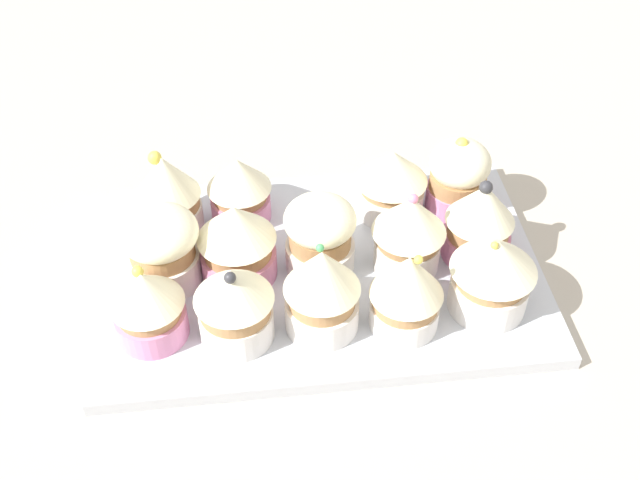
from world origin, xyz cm
name	(u,v)px	position (x,y,z in cm)	size (l,w,h in cm)	color
ground_plane	(320,288)	(0.00, 0.00, -1.50)	(180.00, 180.00, 3.00)	#B2A899
baking_tray	(320,271)	(0.00, 0.00, 0.60)	(36.48, 23.76, 1.20)	silver
cupcake_0	(148,304)	(-13.46, -5.65, 4.47)	(5.59, 5.59, 6.73)	pink
cupcake_1	(234,303)	(-7.07, -6.57, 4.85)	(5.96, 5.96, 7.37)	white
cupcake_2	(322,289)	(-0.58, -6.30, 5.20)	(5.79, 5.79, 8.07)	white
cupcake_3	(407,291)	(5.68, -6.91, 4.91)	(5.59, 5.59, 7.44)	white
cupcake_4	(492,274)	(12.54, -5.82, 4.81)	(6.65, 6.65, 7.13)	white
cupcake_5	(162,243)	(-12.58, 0.41, 4.83)	(6.22, 6.22, 6.95)	white
cupcake_6	(237,240)	(-6.65, 0.10, 4.85)	(6.35, 6.35, 7.17)	pink
cupcake_7	(322,232)	(0.22, 0.32, 4.75)	(5.82, 5.82, 6.94)	white
cupcake_8	(409,231)	(7.09, -0.69, 5.05)	(6.02, 6.02, 7.57)	white
cupcake_9	(481,223)	(13.10, -0.34, 4.99)	(5.67, 5.67, 7.82)	pink
cupcake_10	(168,194)	(-12.23, 6.12, 5.14)	(5.61, 5.61, 8.11)	white
cupcake_11	(239,188)	(-6.22, 6.95, 4.49)	(5.59, 5.59, 6.35)	pink
cupcake_12	(391,181)	(6.98, 6.34, 4.54)	(6.31, 6.31, 6.48)	white
cupcake_13	(458,176)	(12.86, 6.11, 4.72)	(5.34, 5.34, 7.37)	pink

